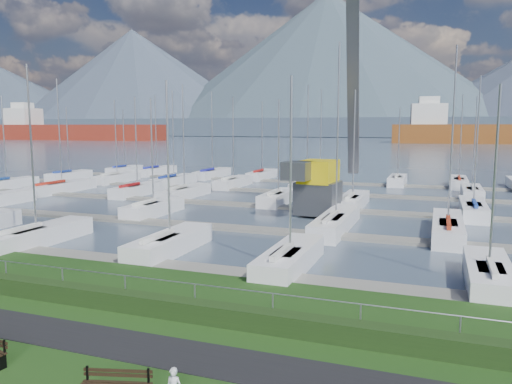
% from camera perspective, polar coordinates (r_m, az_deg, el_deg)
% --- Properties ---
extents(path, '(160.00, 2.00, 0.04)m').
position_cam_1_polar(path, '(17.68, -17.61, -15.82)').
color(path, black).
rests_on(path, grass).
extents(water, '(800.00, 540.00, 0.20)m').
position_cam_1_polar(water, '(276.02, 18.05, 5.69)').
color(water, '#455465').
extents(hedge, '(80.00, 0.70, 0.70)m').
position_cam_1_polar(hedge, '(19.52, -12.89, -12.31)').
color(hedge, '#1D3313').
rests_on(hedge, grass).
extents(fence, '(80.00, 0.04, 0.04)m').
position_cam_1_polar(fence, '(19.57, -12.32, -9.62)').
color(fence, '#93969B').
rests_on(fence, grass).
extents(foothill, '(900.00, 80.00, 12.00)m').
position_cam_1_polar(foothill, '(345.88, 18.54, 7.04)').
color(foothill, '#414E5F').
rests_on(foothill, water).
extents(mountains, '(1190.00, 360.00, 115.00)m').
position_cam_1_polar(mountains, '(422.24, 20.10, 12.53)').
color(mountains, '#3D4859').
rests_on(mountains, water).
extents(docks, '(90.00, 41.60, 0.25)m').
position_cam_1_polar(docks, '(43.54, 6.34, -1.92)').
color(docks, slate).
rests_on(docks, water).
extents(crane, '(5.15, 13.30, 22.35)m').
position_cam_1_polar(crane, '(41.14, 8.20, 5.27)').
color(crane, '#4F5156').
rests_on(crane, water).
extents(cargo_ship_west, '(94.32, 23.86, 21.50)m').
position_cam_1_polar(cargo_ship_west, '(275.09, -20.52, 6.41)').
color(cargo_ship_west, maroon).
rests_on(cargo_ship_west, water).
extents(cargo_ship_mid, '(98.03, 26.58, 21.50)m').
position_cam_1_polar(cargo_ship_mid, '(227.97, 26.45, 5.95)').
color(cargo_ship_mid, brown).
rests_on(cargo_ship_mid, water).
extents(sailboat_fleet, '(75.07, 49.75, 13.81)m').
position_cam_1_polar(sailboat_fleet, '(46.16, 5.46, 5.58)').
color(sailboat_fleet, white).
rests_on(sailboat_fleet, water).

